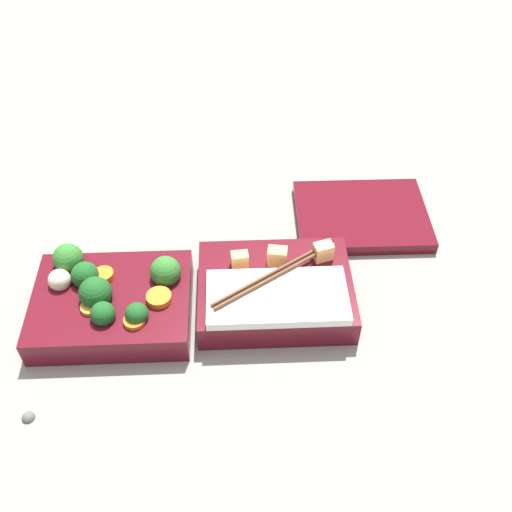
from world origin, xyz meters
The scene contains 5 objects.
ground_plane centered at (0.00, 0.00, 0.00)m, with size 3.00×3.00×0.00m, color gray.
bento_tray_vegetable centered at (-0.10, 0.00, 0.03)m, with size 0.20×0.15×0.07m.
bento_tray_rice centered at (0.12, 0.01, 0.02)m, with size 0.20×0.15×0.07m.
bento_lid centered at (0.26, 0.17, 0.01)m, with size 0.20×0.15×0.02m, color #510F19.
pebble_1 centered at (-0.18, -0.15, 0.00)m, with size 0.02×0.02×0.02m, color #595651.
Camera 1 is at (0.07, -0.50, 0.62)m, focal length 42.00 mm.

